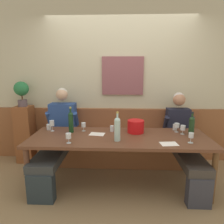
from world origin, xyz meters
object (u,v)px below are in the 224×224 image
(person_center_left_seat, at_px, (58,134))
(wine_glass_mid_left, at_px, (183,128))
(wine_glass_left_end, at_px, (68,136))
(water_tumbler_right, at_px, (49,127))
(wine_bottle_clear_water, at_px, (117,128))
(wine_glass_by_bottle, at_px, (52,124))
(water_tumbler_center, at_px, (112,129))
(person_right_seat, at_px, (183,138))
(wine_glass_center_rear, at_px, (177,126))
(wall_bench, at_px, (119,148))
(dining_table, at_px, (119,141))
(water_tumbler_left, at_px, (175,127))
(potted_plant, at_px, (22,91))
(wine_glass_near_bucket, at_px, (83,125))
(ice_bucket, at_px, (136,126))
(wine_bottle_amber_mid, at_px, (71,121))
(wine_glass_right_end, at_px, (191,136))
(wine_bottle_green_tall, at_px, (192,125))

(person_center_left_seat, bearing_deg, wine_glass_mid_left, -5.88)
(wine_glass_left_end, relative_size, water_tumbler_right, 1.49)
(person_center_left_seat, xyz_separation_m, wine_bottle_clear_water, (0.94, -0.50, 0.26))
(wine_glass_left_end, bearing_deg, water_tumbler_right, 128.93)
(wine_glass_mid_left, relative_size, water_tumbler_right, 1.51)
(wine_glass_by_bottle, height_order, water_tumbler_center, wine_glass_by_bottle)
(person_right_seat, height_order, wine_bottle_clear_water, person_right_seat)
(wine_glass_center_rear, relative_size, wine_glass_left_end, 1.03)
(wall_bench, height_order, dining_table, wall_bench)
(wine_glass_center_rear, bearing_deg, wine_glass_by_bottle, -178.89)
(dining_table, bearing_deg, person_right_seat, 17.34)
(wine_glass_left_end, relative_size, water_tumbler_left, 1.38)
(potted_plant, bearing_deg, wine_glass_left_end, -43.75)
(water_tumbler_center, bearing_deg, wine_bottle_clear_water, -77.89)
(wine_glass_center_rear, distance_m, wine_glass_near_bucket, 1.37)
(wine_glass_center_rear, xyz_separation_m, water_tumbler_right, (-1.91, 0.03, -0.05))
(dining_table, relative_size, wine_glass_by_bottle, 14.97)
(wall_bench, distance_m, ice_bucket, 0.76)
(wall_bench, height_order, person_right_seat, person_right_seat)
(wine_bottle_clear_water, height_order, wine_glass_mid_left, wine_bottle_clear_water)
(water_tumbler_left, bearing_deg, wine_bottle_amber_mid, -173.52)
(wine_glass_center_rear, bearing_deg, wall_bench, 152.10)
(wine_glass_near_bucket, bearing_deg, wall_bench, 40.54)
(wine_glass_center_rear, relative_size, water_tumbler_right, 1.54)
(wine_glass_left_end, distance_m, potted_plant, 1.51)
(ice_bucket, height_order, wine_glass_right_end, ice_bucket)
(person_right_seat, relative_size, wine_glass_right_end, 9.59)
(wall_bench, height_order, wine_glass_left_end, wall_bench)
(wine_glass_center_rear, relative_size, water_tumbler_center, 1.54)
(person_center_left_seat, distance_m, water_tumbler_center, 0.87)
(wine_bottle_clear_water, height_order, wine_glass_left_end, wine_bottle_clear_water)
(wine_glass_near_bucket, height_order, water_tumbler_left, wine_glass_near_bucket)
(wine_glass_right_end, distance_m, wine_glass_left_end, 1.52)
(wine_bottle_green_tall, distance_m, wine_bottle_clear_water, 1.07)
(person_right_seat, relative_size, wine_bottle_clear_water, 3.31)
(wine_glass_center_rear, relative_size, potted_plant, 0.31)
(water_tumbler_center, bearing_deg, wine_bottle_green_tall, -5.89)
(water_tumbler_center, bearing_deg, water_tumbler_right, 177.67)
(wine_bottle_green_tall, bearing_deg, water_tumbler_center, 174.11)
(ice_bucket, distance_m, wine_bottle_amber_mid, 0.94)
(wine_bottle_amber_mid, bearing_deg, water_tumbler_right, 163.38)
(water_tumbler_left, xyz_separation_m, water_tumbler_right, (-1.90, -0.06, -0.00))
(wine_bottle_amber_mid, xyz_separation_m, wine_glass_mid_left, (1.60, -0.02, -0.07))
(wine_glass_right_end, xyz_separation_m, wine_glass_center_rear, (-0.06, 0.44, 0.00))
(wine_bottle_amber_mid, bearing_deg, water_tumbler_center, 6.85)
(wall_bench, distance_m, wine_glass_near_bucket, 0.88)
(wine_bottle_clear_water, distance_m, wine_glass_left_end, 0.62)
(wall_bench, xyz_separation_m, wine_bottle_amber_mid, (-0.70, -0.52, 0.61))
(person_right_seat, xyz_separation_m, water_tumbler_right, (-2.03, -0.04, 0.16))
(water_tumbler_right, bearing_deg, water_tumbler_center, -2.33)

